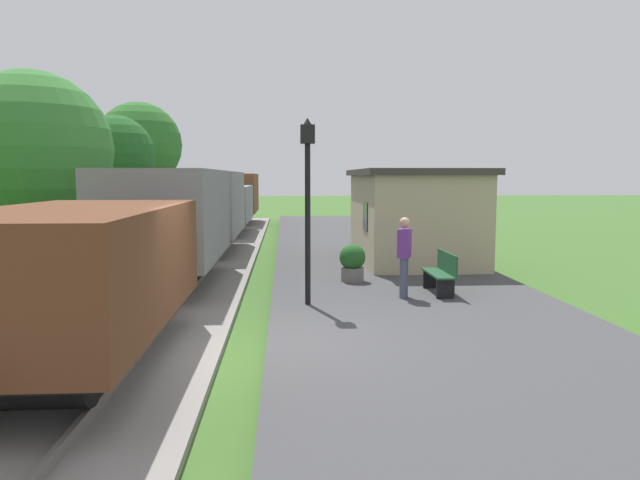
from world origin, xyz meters
TOP-DOWN VIEW (x-y plane):
  - ground_plane at (0.00, 0.00)m, footprint 160.00×160.00m
  - platform_slab at (3.20, 0.00)m, footprint 6.00×60.00m
  - track_ballast at (-2.40, 0.00)m, footprint 3.80×60.00m
  - rail_near at (-1.68, 0.00)m, footprint 0.07×60.00m
  - rail_far at (-3.12, 0.00)m, footprint 0.07×60.00m
  - freight_train at (-2.40, 12.82)m, footprint 2.50×32.60m
  - station_hut at (4.40, 8.88)m, footprint 3.50×5.80m
  - bench_near_hut at (3.93, 3.71)m, footprint 0.42×1.50m
  - person_waiting at (3.01, 3.28)m, footprint 0.36×0.44m
  - potted_planter at (2.14, 5.33)m, footprint 0.64×0.64m
  - lamp_post_near at (0.95, 2.72)m, footprint 0.28×0.28m
  - tree_trackside_far at (-6.94, 9.16)m, footprint 4.60×4.60m
  - tree_field_left at (-6.26, 15.31)m, footprint 3.12×3.12m
  - tree_field_distant at (-6.80, 21.64)m, footprint 4.24×4.24m

SIDE VIEW (x-z plane):
  - ground_plane at x=0.00m, z-range 0.00..0.00m
  - track_ballast at x=-2.40m, z-range 0.00..0.12m
  - platform_slab at x=3.20m, z-range 0.00..0.25m
  - rail_near at x=-1.68m, z-range 0.12..0.26m
  - rail_far at x=-3.12m, z-range 0.12..0.26m
  - bench_near_hut at x=3.93m, z-range 0.27..1.18m
  - potted_planter at x=2.14m, z-range 0.26..1.18m
  - person_waiting at x=3.01m, z-range 0.33..2.04m
  - freight_train at x=-2.40m, z-range 0.22..2.94m
  - station_hut at x=4.40m, z-range 0.26..3.04m
  - lamp_post_near at x=0.95m, z-range 0.95..4.65m
  - tree_trackside_far at x=-6.94m, z-range 0.65..6.57m
  - tree_field_left at x=-6.26m, z-range 1.05..6.31m
  - tree_field_distant at x=-6.80m, z-range 1.14..7.69m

